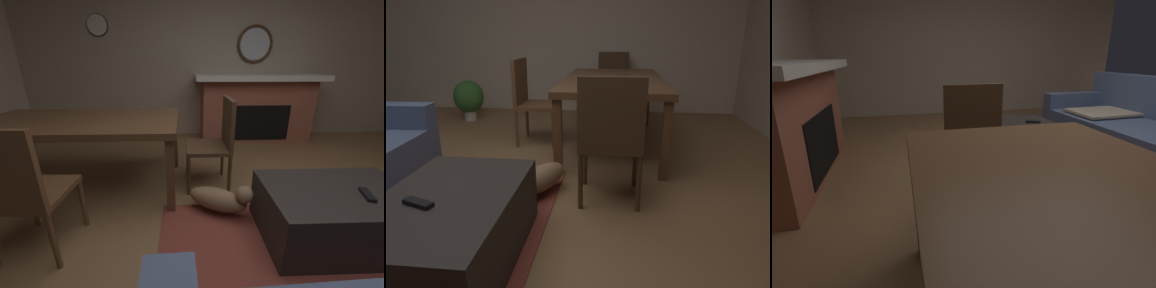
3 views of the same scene
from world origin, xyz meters
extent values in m
plane|color=olive|center=(0.00, 0.00, 0.00)|extent=(8.10, 8.10, 0.00)
cube|color=#B7A893|center=(0.00, -2.84, 1.43)|extent=(7.15, 0.12, 2.87)
cube|color=#9E5642|center=(-0.59, -2.48, 0.50)|extent=(1.77, 0.60, 1.00)
cube|color=black|center=(-0.59, -2.22, 0.35)|extent=(0.97, 0.10, 0.56)
cube|color=white|center=(-0.59, -2.43, 1.04)|extent=(2.01, 0.76, 0.08)
torus|color=#4C331E|center=(-0.59, -2.75, 1.54)|extent=(0.59, 0.05, 0.59)
cylinder|color=silver|center=(-0.59, -2.75, 1.54)|extent=(0.50, 0.01, 0.50)
cube|color=#2D2826|center=(-0.51, -0.12, 0.20)|extent=(1.06, 0.67, 0.41)
cube|color=black|center=(-0.62, -0.03, 0.42)|extent=(0.10, 0.17, 0.02)
cube|color=brown|center=(1.61, -0.93, 0.71)|extent=(1.90, 1.02, 0.06)
cube|color=brown|center=(0.72, -0.48, 0.34)|extent=(0.07, 0.07, 0.68)
cube|color=brown|center=(0.72, -1.38, 0.34)|extent=(0.07, 0.07, 0.68)
cube|color=brown|center=(2.50, -1.38, 0.34)|extent=(0.07, 0.07, 0.68)
cylinder|color=#513823|center=(2.66, -1.13, 0.21)|extent=(0.04, 0.04, 0.41)
cube|color=brown|center=(1.61, -0.12, 0.43)|extent=(0.45, 0.45, 0.04)
cylinder|color=brown|center=(1.80, -0.33, 0.21)|extent=(0.04, 0.04, 0.41)
cylinder|color=brown|center=(1.40, -0.31, 0.21)|extent=(0.04, 0.04, 0.41)
cylinder|color=brown|center=(1.41, 0.09, 0.21)|extent=(0.04, 0.04, 0.41)
cube|color=#513823|center=(0.36, -0.93, 0.43)|extent=(0.44, 0.44, 0.04)
cube|color=#513823|center=(0.16, -0.93, 0.69)|extent=(0.04, 0.44, 0.48)
cylinder|color=#513823|center=(0.56, -0.73, 0.21)|extent=(0.04, 0.04, 0.41)
cylinder|color=#513823|center=(0.56, -1.13, 0.21)|extent=(0.04, 0.04, 0.41)
cylinder|color=#513823|center=(0.16, -0.73, 0.21)|extent=(0.04, 0.04, 0.41)
cylinder|color=#513823|center=(0.16, -1.13, 0.21)|extent=(0.04, 0.04, 0.41)
ellipsoid|color=#8C6B4C|center=(0.32, -0.42, 0.15)|extent=(0.54, 0.40, 0.19)
sphere|color=#8C6B4C|center=(0.12, -0.32, 0.25)|extent=(0.14, 0.14, 0.14)
cylinder|color=silver|center=(1.94, -2.75, 1.81)|extent=(0.31, 0.03, 0.31)
torus|color=black|center=(1.94, -2.75, 1.81)|extent=(0.33, 0.02, 0.33)
camera|label=1|loc=(0.60, 1.18, 1.24)|focal=20.58mm
camera|label=2|loc=(-1.94, -0.94, 1.18)|focal=31.12mm
camera|label=3|loc=(2.10, -1.46, 1.14)|focal=25.62mm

